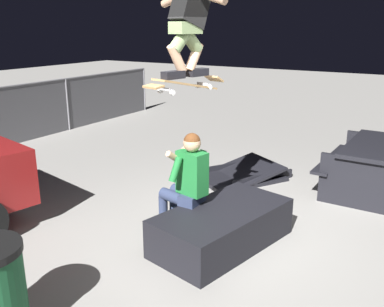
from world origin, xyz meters
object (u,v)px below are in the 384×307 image
kicker_ramp (238,175)px  picnic_table_back (372,160)px  person_sitting_on_ledge (186,180)px  skateboard (186,84)px  ledge_box_main (222,227)px  skater_airborne (189,16)px

kicker_ramp → picnic_table_back: size_ratio=0.94×
person_sitting_on_ledge → skateboard: bearing=-144.9°
person_sitting_on_ledge → kicker_ramp: 2.25m
ledge_box_main → skateboard: bearing=107.2°
person_sitting_on_ledge → skateboard: (-0.12, -0.08, 1.12)m
skateboard → kicker_ramp: size_ratio=0.64×
ledge_box_main → skater_airborne: (-0.07, 0.39, 2.29)m
ledge_box_main → skateboard: 1.66m
ledge_box_main → person_sitting_on_ledge: size_ratio=1.28×
skateboard → skater_airborne: size_ratio=0.93×
ledge_box_main → kicker_ramp: bearing=20.5°
kicker_ramp → skateboard: bearing=-170.1°
ledge_box_main → picnic_table_back: bearing=-23.5°
skateboard → kicker_ramp: bearing=9.9°
skateboard → skater_airborne: bearing=-12.7°
skateboard → ledge_box_main: bearing=-72.8°
person_sitting_on_ledge → kicker_ramp: person_sitting_on_ledge is taller
ledge_box_main → picnic_table_back: size_ratio=0.95×
skateboard → kicker_ramp: (2.25, 0.39, -1.77)m
ledge_box_main → kicker_ramp: ledge_box_main is taller
picnic_table_back → skater_airborne: bearing=150.4°
skater_airborne → kicker_ramp: 3.32m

